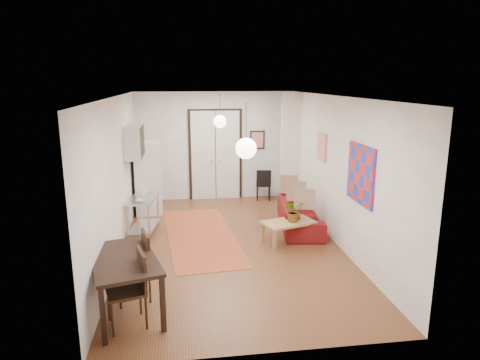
{
  "coord_description": "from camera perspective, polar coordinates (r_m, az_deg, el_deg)",
  "views": [
    {
      "loc": [
        -0.91,
        -7.93,
        3.2
      ],
      "look_at": [
        0.23,
        0.28,
        1.25
      ],
      "focal_mm": 32.0,
      "sensor_mm": 36.0,
      "label": 1
    }
  ],
  "objects": [
    {
      "name": "poster_back",
      "position": [
        11.69,
        2.33,
        5.36
      ],
      "size": [
        0.4,
        0.03,
        0.5
      ],
      "primitive_type": "cube",
      "color": "red",
      "rests_on": "wall_back"
    },
    {
      "name": "painting_popart",
      "position": [
        7.48,
        15.81,
        0.76
      ],
      "size": [
        0.05,
        1.0,
        1.0
      ],
      "primitive_type": "cube",
      "color": "red",
      "rests_on": "wall_right"
    },
    {
      "name": "dining_chair_near",
      "position": [
        6.67,
        -14.2,
        -10.23
      ],
      "size": [
        0.59,
        0.74,
        1.02
      ],
      "rotation": [
        0.0,
        0.0,
        -1.3
      ],
      "color": "#341C10",
      "rests_on": "floor"
    },
    {
      "name": "dining_table",
      "position": [
        6.21,
        -15.27,
        -10.7
      ],
      "size": [
        1.21,
        1.66,
        0.82
      ],
      "rotation": [
        0.0,
        0.0,
        0.27
      ],
      "color": "black",
      "rests_on": "floor"
    },
    {
      "name": "sofa",
      "position": [
        9.54,
        7.97,
        -4.59
      ],
      "size": [
        2.16,
        1.09,
        0.6
      ],
      "primitive_type": "imported",
      "rotation": [
        0.0,
        0.0,
        1.43
      ],
      "color": "maroon",
      "rests_on": "floor"
    },
    {
      "name": "wall_left",
      "position": [
        8.21,
        -16.05,
        0.4
      ],
      "size": [
        0.02,
        7.0,
        2.9
      ],
      "primitive_type": "cube",
      "color": "white",
      "rests_on": "floor"
    },
    {
      "name": "pendant_front",
      "position": [
        6.07,
        0.81,
        4.24
      ],
      "size": [
        0.3,
        0.3,
        0.8
      ],
      "color": "silver",
      "rests_on": "ceiling"
    },
    {
      "name": "painting_abstract",
      "position": [
        9.33,
        10.88,
        4.37
      ],
      "size": [
        0.05,
        0.5,
        0.6
      ],
      "primitive_type": "cube",
      "color": "white",
      "rests_on": "wall_right"
    },
    {
      "name": "stub_partition",
      "position": [
        10.98,
        6.78,
        3.97
      ],
      "size": [
        0.5,
        0.1,
        2.9
      ],
      "primitive_type": "cube",
      "color": "white",
      "rests_on": "floor"
    },
    {
      "name": "pendant_back",
      "position": [
        10.02,
        -2.68,
        7.78
      ],
      "size": [
        0.3,
        0.3,
        0.8
      ],
      "color": "silver",
      "rests_on": "ceiling"
    },
    {
      "name": "potted_plant",
      "position": [
        8.54,
        7.16,
        -4.07
      ],
      "size": [
        0.45,
        0.49,
        0.44
      ],
      "primitive_type": "imported",
      "rotation": [
        0.0,
        0.0,
        0.32
      ],
      "color": "#336F32",
      "rests_on": "coffee_table"
    },
    {
      "name": "kilim_rug",
      "position": [
        9.1,
        -5.29,
        -7.39
      ],
      "size": [
        1.69,
        3.74,
        0.01
      ],
      "primitive_type": "cube",
      "rotation": [
        0.0,
        0.0,
        0.09
      ],
      "color": "#C04D30",
      "rests_on": "floor"
    },
    {
      "name": "ceiling",
      "position": [
        7.99,
        -1.38,
        11.08
      ],
      "size": [
        4.2,
        7.0,
        0.02
      ],
      "primitive_type": "cube",
      "color": "white",
      "rests_on": "wall_back"
    },
    {
      "name": "dining_chair_far",
      "position": [
        6.04,
        -14.91,
        -12.86
      ],
      "size": [
        0.59,
        0.74,
        1.02
      ],
      "rotation": [
        0.0,
        0.0,
        -1.3
      ],
      "color": "#341C10",
      "rests_on": "floor"
    },
    {
      "name": "black_side_chair",
      "position": [
        11.69,
        3.07,
        -0.15
      ],
      "size": [
        0.44,
        0.45,
        0.86
      ],
      "rotation": [
        0.0,
        0.0,
        2.99
      ],
      "color": "black",
      "rests_on": "floor"
    },
    {
      "name": "wall_cabinet",
      "position": [
        9.57,
        -13.94,
        5.04
      ],
      "size": [
        0.35,
        1.0,
        0.7
      ],
      "primitive_type": "cube",
      "color": "silver",
      "rests_on": "wall_left"
    },
    {
      "name": "wall_right",
      "position": [
        8.66,
        12.61,
        1.25
      ],
      "size": [
        0.02,
        7.0,
        2.9
      ],
      "primitive_type": "cube",
      "color": "white",
      "rests_on": "floor"
    },
    {
      "name": "wall_front",
      "position": [
        4.85,
        3.48,
        -7.95
      ],
      "size": [
        4.2,
        0.02,
        2.9
      ],
      "primitive_type": "cube",
      "color": "white",
      "rests_on": "floor"
    },
    {
      "name": "print_left",
      "position": [
        10.08,
        -14.52,
        5.69
      ],
      "size": [
        0.03,
        0.44,
        0.54
      ],
      "primitive_type": "cube",
      "color": "#955D3E",
      "rests_on": "wall_left"
    },
    {
      "name": "floor",
      "position": [
        8.6,
        -1.28,
        -8.62
      ],
      "size": [
        7.0,
        7.0,
        0.0
      ],
      "primitive_type": "plane",
      "color": "brown",
      "rests_on": "ground"
    },
    {
      "name": "coffee_table",
      "position": [
        8.61,
        6.46,
        -5.89
      ],
      "size": [
        1.15,
        0.86,
        0.45
      ],
      "rotation": [
        0.0,
        0.0,
        0.32
      ],
      "color": "tan",
      "rests_on": "floor"
    },
    {
      "name": "double_doors",
      "position": [
        11.6,
        -3.29,
        3.28
      ],
      "size": [
        1.44,
        0.06,
        2.5
      ],
      "primitive_type": "cube",
      "color": "silver",
      "rests_on": "wall_back"
    },
    {
      "name": "bowl",
      "position": [
        8.89,
        -13.05,
        -2.68
      ],
      "size": [
        0.23,
        0.23,
        0.05
      ],
      "primitive_type": "imported",
      "rotation": [
        0.0,
        0.0,
        -0.31
      ],
      "color": "white",
      "rests_on": "kitchen_counter"
    },
    {
      "name": "wall_back",
      "position": [
        11.6,
        -3.32,
        4.53
      ],
      "size": [
        4.2,
        0.02,
        2.9
      ],
      "primitive_type": "cube",
      "color": "white",
      "rests_on": "floor"
    },
    {
      "name": "soap_bottle",
      "position": [
        9.4,
        -12.78,
        -1.42
      ],
      "size": [
        0.09,
        0.09,
        0.16
      ],
      "primitive_type": "imported",
      "rotation": [
        0.0,
        0.0,
        -0.31
      ],
      "color": "#5599B9",
      "rests_on": "kitchen_counter"
    },
    {
      "name": "kitchen_counter",
      "position": [
        9.26,
        -12.79,
        -4.1
      ],
      "size": [
        0.66,
        1.1,
        0.79
      ],
      "rotation": [
        0.0,
        0.0,
        -0.14
      ],
      "color": "#B8BBBD",
      "rests_on": "floor"
    },
    {
      "name": "fridge",
      "position": [
        10.57,
        -12.27,
        0.21
      ],
      "size": [
        0.7,
        0.7,
        1.75
      ],
      "primitive_type": "cube",
      "rotation": [
        0.0,
        0.0,
        0.14
      ],
      "color": "white",
      "rests_on": "floor"
    }
  ]
}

